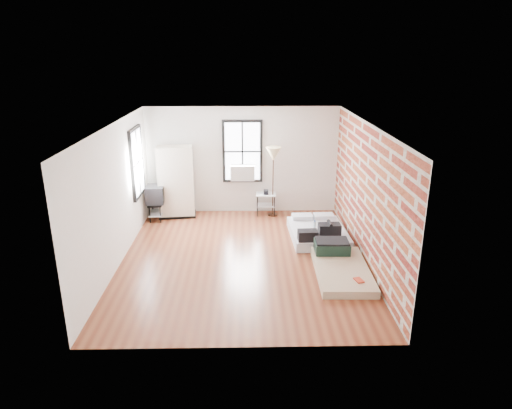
{
  "coord_description": "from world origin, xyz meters",
  "views": [
    {
      "loc": [
        0.1,
        -8.68,
        4.16
      ],
      "look_at": [
        0.29,
        0.3,
        1.1
      ],
      "focal_mm": 32.0,
      "sensor_mm": 36.0,
      "label": 1
    }
  ],
  "objects_px": {
    "mattress_main": "(318,232)",
    "side_table": "(266,198)",
    "floor_lamp": "(273,157)",
    "tv_stand": "(156,196)",
    "mattress_bare": "(339,264)",
    "wardrobe": "(176,182)"
  },
  "relations": [
    {
      "from": "tv_stand",
      "to": "mattress_bare",
      "type": "bearing_deg",
      "value": -38.28
    },
    {
      "from": "mattress_bare",
      "to": "wardrobe",
      "type": "xyz_separation_m",
      "value": [
        -3.65,
        3.21,
        0.8
      ]
    },
    {
      "from": "side_table",
      "to": "floor_lamp",
      "type": "xyz_separation_m",
      "value": [
        0.18,
        -0.07,
        1.12
      ]
    },
    {
      "from": "wardrobe",
      "to": "floor_lamp",
      "type": "bearing_deg",
      "value": -5.5
    },
    {
      "from": "floor_lamp",
      "to": "tv_stand",
      "type": "distance_m",
      "value": 3.15
    },
    {
      "from": "mattress_bare",
      "to": "tv_stand",
      "type": "relative_size",
      "value": 2.17
    },
    {
      "from": "floor_lamp",
      "to": "mattress_main",
      "type": "bearing_deg",
      "value": -58.39
    },
    {
      "from": "wardrobe",
      "to": "side_table",
      "type": "height_order",
      "value": "wardrobe"
    },
    {
      "from": "mattress_main",
      "to": "mattress_bare",
      "type": "xyz_separation_m",
      "value": [
        0.18,
        -1.65,
        -0.02
      ]
    },
    {
      "from": "mattress_main",
      "to": "tv_stand",
      "type": "xyz_separation_m",
      "value": [
        -3.96,
        1.31,
        0.49
      ]
    },
    {
      "from": "mattress_bare",
      "to": "tv_stand",
      "type": "distance_m",
      "value": 5.12
    },
    {
      "from": "tv_stand",
      "to": "wardrobe",
      "type": "bearing_deg",
      "value": 23.91
    },
    {
      "from": "mattress_main",
      "to": "tv_stand",
      "type": "height_order",
      "value": "tv_stand"
    },
    {
      "from": "floor_lamp",
      "to": "tv_stand",
      "type": "xyz_separation_m",
      "value": [
        -3.0,
        -0.25,
        -0.93
      ]
    },
    {
      "from": "mattress_main",
      "to": "floor_lamp",
      "type": "xyz_separation_m",
      "value": [
        -0.96,
        1.56,
        1.42
      ]
    },
    {
      "from": "mattress_main",
      "to": "side_table",
      "type": "relative_size",
      "value": 2.58
    },
    {
      "from": "wardrobe",
      "to": "side_table",
      "type": "distance_m",
      "value": 2.37
    },
    {
      "from": "side_table",
      "to": "tv_stand",
      "type": "distance_m",
      "value": 2.85
    },
    {
      "from": "mattress_main",
      "to": "mattress_bare",
      "type": "bearing_deg",
      "value": -85.71
    },
    {
      "from": "floor_lamp",
      "to": "tv_stand",
      "type": "bearing_deg",
      "value": -175.24
    },
    {
      "from": "side_table",
      "to": "floor_lamp",
      "type": "relative_size",
      "value": 0.37
    },
    {
      "from": "tv_stand",
      "to": "side_table",
      "type": "bearing_deg",
      "value": 3.71
    }
  ]
}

